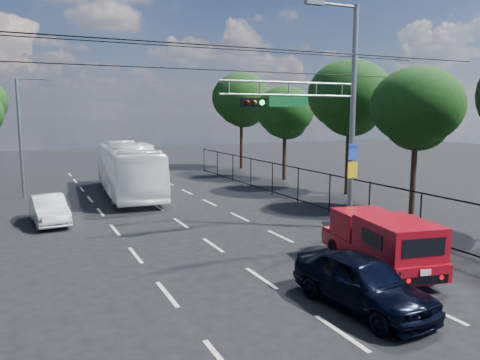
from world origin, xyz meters
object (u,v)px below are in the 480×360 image
signal_mast (330,108)px  white_bus (128,169)px  navy_hatchback (362,282)px  white_van (49,209)px  red_pickup (380,241)px

signal_mast → white_bus: signal_mast is taller
navy_hatchback → white_van: navy_hatchback is taller
white_van → navy_hatchback: bearing=-68.2°
red_pickup → white_bus: 18.21m
signal_mast → navy_hatchback: (-3.95, -7.08, -4.52)m
red_pickup → white_van: (-9.32, 11.54, -0.34)m
red_pickup → white_bus: white_bus is taller
red_pickup → white_van: bearing=128.9°
signal_mast → white_van: signal_mast is taller
red_pickup → white_bus: bearing=103.9°
navy_hatchback → white_bus: size_ratio=0.37×
signal_mast → white_bus: (-5.86, 12.70, -3.64)m
signal_mast → red_pickup: (-1.47, -4.96, -4.25)m
red_pickup → signal_mast: bearing=73.5°
navy_hatchback → white_van: size_ratio=1.08×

